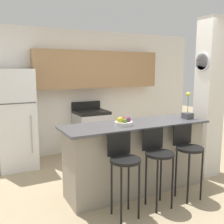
# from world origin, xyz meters

# --- Properties ---
(ground_plane) EXTENTS (14.00, 14.00, 0.00)m
(ground_plane) POSITION_xyz_m (0.00, 0.00, 0.00)
(ground_plane) COLOR tan
(wall_back) EXTENTS (5.60, 0.38, 2.55)m
(wall_back) POSITION_xyz_m (0.13, 2.09, 1.48)
(wall_back) COLOR white
(wall_back) RESTS_ON ground_plane
(pillar_right) EXTENTS (0.38, 0.32, 2.55)m
(pillar_right) POSITION_xyz_m (1.37, -0.03, 1.28)
(pillar_right) COLOR white
(pillar_right) RESTS_ON ground_plane
(counter_bar) EXTENTS (2.14, 0.67, 1.00)m
(counter_bar) POSITION_xyz_m (0.00, 0.00, 0.50)
(counter_bar) COLOR gray
(counter_bar) RESTS_ON ground_plane
(refrigerator) EXTENTS (0.63, 0.72, 1.76)m
(refrigerator) POSITION_xyz_m (-1.40, 1.77, 0.88)
(refrigerator) COLOR white
(refrigerator) RESTS_ON ground_plane
(stove_range) EXTENTS (0.64, 0.61, 1.07)m
(stove_range) POSITION_xyz_m (0.07, 1.83, 0.46)
(stove_range) COLOR silver
(stove_range) RESTS_ON ground_plane
(bar_stool_left) EXTENTS (0.36, 0.36, 1.00)m
(bar_stool_left) POSITION_xyz_m (-0.50, -0.52, 0.68)
(bar_stool_left) COLOR black
(bar_stool_left) RESTS_ON ground_plane
(bar_stool_mid) EXTENTS (0.36, 0.36, 1.00)m
(bar_stool_mid) POSITION_xyz_m (0.00, -0.52, 0.68)
(bar_stool_mid) COLOR black
(bar_stool_mid) RESTS_ON ground_plane
(bar_stool_right) EXTENTS (0.36, 0.36, 1.00)m
(bar_stool_right) POSITION_xyz_m (0.50, -0.52, 0.68)
(bar_stool_right) COLOR black
(bar_stool_right) RESTS_ON ground_plane
(orchid_vase) EXTENTS (0.13, 0.13, 0.41)m
(orchid_vase) POSITION_xyz_m (0.88, -0.08, 1.10)
(orchid_vase) COLOR #4C4C51
(orchid_vase) RESTS_ON counter_bar
(fruit_bowl) EXTENTS (0.25, 0.25, 0.12)m
(fruit_bowl) POSITION_xyz_m (-0.23, -0.05, 1.04)
(fruit_bowl) COLOR silver
(fruit_bowl) RESTS_ON counter_bar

